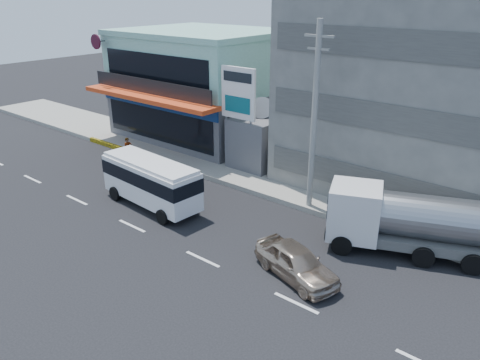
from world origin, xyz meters
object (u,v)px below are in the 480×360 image
Objects in this scene: minibus at (151,179)px; motorcycle_rider at (129,157)px; concrete_building at (448,71)px; sedan at (296,262)px; satellite_dish at (262,116)px; utility_pole_near at (314,119)px; billboard at (238,99)px; shop_building at (204,87)px; tanker_truck at (407,221)px.

minibus is 6.89m from motorcycle_rider.
concrete_building is 3.84× the size of sedan.
satellite_dish is 7.17m from utility_pole_near.
billboard is at bearing 85.47° from minibus.
minibus is 1.56× the size of sedan.
utility_pole_near is 13.98m from motorcycle_rider.
billboard is at bearing 164.52° from utility_pole_near.
motorcycle_rider is at bearing -83.92° from shop_building.
concrete_building reaches higher than tanker_truck.
sedan is at bearing -94.27° from concrete_building.
satellite_dish is 2.31m from billboard.
tanker_truck reaches higher than motorcycle_rider.
shop_building is at bearing 96.08° from motorcycle_rider.
billboard reaches higher than motorcycle_rider.
sedan is at bearing -4.56° from minibus.
shop_building reaches higher than billboard.
utility_pole_near is 9.40m from minibus.
sedan is at bearing -63.12° from utility_pole_near.
concrete_building is at bearing 101.14° from tanker_truck.
billboard is at bearing -105.52° from satellite_dish.
motorcycle_rider is (0.90, -8.48, -3.33)m from shop_building.
sedan is (9.49, -7.70, -4.22)m from billboard.
tanker_truck reaches higher than sedan.
concrete_building reaches higher than satellite_dish.
shop_building is 15.50m from utility_pole_near.
utility_pole_near is 1.28× the size of tanker_truck.
satellite_dish is 0.22× the size of billboard.
billboard is at bearing -32.32° from shop_building.
minibus is 0.83× the size of tanker_truck.
billboard is (7.50, -4.75, 0.93)m from shop_building.
utility_pole_near reaches higher than satellite_dish.
utility_pole_near is at bearing -25.06° from shop_building.
sedan is at bearing -36.22° from shop_building.
utility_pole_near is at bearing -30.96° from satellite_dish.
minibus is at bearing -59.16° from shop_building.
concrete_building reaches higher than utility_pole_near.
concrete_building is at bearing 28.92° from billboard.
tanker_truck is (11.70, -4.62, -1.97)m from satellite_dish.
billboard is at bearing 67.73° from sedan.
concrete_building is 2.46× the size of minibus.
concrete_building reaches higher than billboard.
minibus is (6.95, -11.64, -2.40)m from shop_building.
shop_building is at bearing 147.68° from billboard.
motorcycle_rider is (-18.80, -0.92, -0.94)m from tanker_truck.
minibus is at bearing -144.11° from utility_pole_near.
shop_building is at bearing 159.79° from satellite_dish.
satellite_dish is at bearing 74.48° from billboard.
billboard is (-10.50, -5.80, -2.07)m from concrete_building.
concrete_building is 1.60× the size of utility_pole_near.
billboard is at bearing -151.08° from concrete_building.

